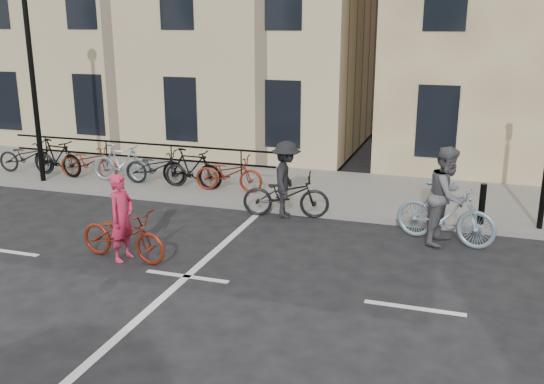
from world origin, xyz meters
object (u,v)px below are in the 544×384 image
(lamp_post, at_px, (30,57))
(cyclist_dark, at_px, (286,187))
(cyclist_grey, at_px, (446,205))
(cyclist_pink, at_px, (123,231))

(lamp_post, height_order, cyclist_dark, lamp_post)
(lamp_post, xyz_separation_m, cyclist_grey, (10.78, -1.18, -2.67))
(cyclist_pink, bearing_deg, lamp_post, 57.64)
(cyclist_pink, bearing_deg, cyclist_grey, -57.49)
(cyclist_dark, bearing_deg, cyclist_pink, 136.89)
(cyclist_pink, relative_size, cyclist_dark, 0.92)
(lamp_post, distance_m, cyclist_grey, 11.17)
(cyclist_dark, bearing_deg, cyclist_grey, -111.10)
(lamp_post, bearing_deg, cyclist_grey, -6.25)
(lamp_post, relative_size, cyclist_pink, 2.71)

